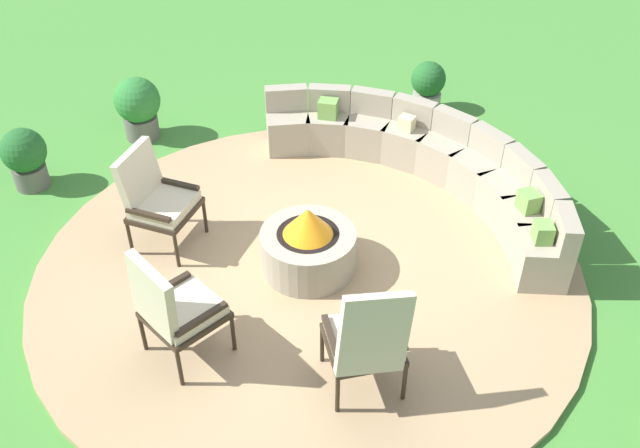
# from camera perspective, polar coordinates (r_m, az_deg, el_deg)

# --- Properties ---
(ground_plane) EXTENTS (24.00, 24.00, 0.00)m
(ground_plane) POSITION_cam_1_polar(r_m,az_deg,el_deg) (6.80, -0.94, -3.85)
(ground_plane) COLOR #478C38
(patio_circle) EXTENTS (5.23, 5.23, 0.06)m
(patio_circle) POSITION_cam_1_polar(r_m,az_deg,el_deg) (6.78, -0.94, -3.66)
(patio_circle) COLOR tan
(patio_circle) RESTS_ON ground_plane
(fire_pit) EXTENTS (0.90, 0.90, 0.69)m
(fire_pit) POSITION_cam_1_polar(r_m,az_deg,el_deg) (6.59, -0.97, -1.75)
(fire_pit) COLOR #9E937F
(fire_pit) RESTS_ON patio_circle
(curved_stone_bench) EXTENTS (3.94, 1.64, 0.72)m
(curved_stone_bench) POSITION_cam_1_polar(r_m,az_deg,el_deg) (7.74, 8.67, 4.84)
(curved_stone_bench) COLOR #9E937F
(curved_stone_bench) RESTS_ON patio_circle
(lounge_chair_front_left) EXTENTS (0.70, 0.71, 1.03)m
(lounge_chair_front_left) POSITION_cam_1_polar(r_m,az_deg,el_deg) (6.91, -13.18, 2.17)
(lounge_chair_front_left) COLOR #2D2319
(lounge_chair_front_left) RESTS_ON patio_circle
(lounge_chair_front_right) EXTENTS (0.67, 0.68, 1.11)m
(lounge_chair_front_right) POSITION_cam_1_polar(r_m,az_deg,el_deg) (5.69, -11.83, -6.59)
(lounge_chair_front_right) COLOR #2D2319
(lounge_chair_front_right) RESTS_ON patio_circle
(lounge_chair_back_left) EXTENTS (0.79, 0.83, 1.14)m
(lounge_chair_back_left) POSITION_cam_1_polar(r_m,az_deg,el_deg) (5.34, 3.85, -9.26)
(lounge_chair_back_left) COLOR #2D2319
(lounge_chair_back_left) RESTS_ON patio_circle
(potted_plant_0) EXTENTS (0.49, 0.49, 0.71)m
(potted_plant_0) POSITION_cam_1_polar(r_m,az_deg,el_deg) (8.37, -22.78, 5.07)
(potted_plant_0) COLOR #605B56
(potted_plant_0) RESTS_ON ground_plane
(potted_plant_2) EXTENTS (0.55, 0.55, 0.78)m
(potted_plant_2) POSITION_cam_1_polar(r_m,az_deg,el_deg) (8.88, -14.51, 9.26)
(potted_plant_2) COLOR #605B56
(potted_plant_2) RESTS_ON ground_plane
(potted_plant_3) EXTENTS (0.44, 0.44, 0.67)m
(potted_plant_3) POSITION_cam_1_polar(r_m,az_deg,el_deg) (9.34, 8.72, 11.05)
(potted_plant_3) COLOR #A89E8E
(potted_plant_3) RESTS_ON ground_plane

